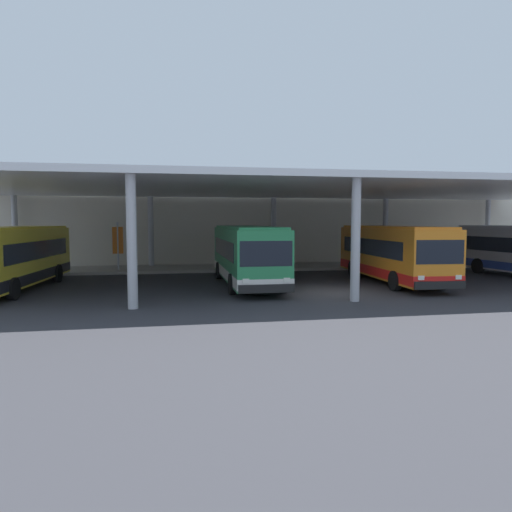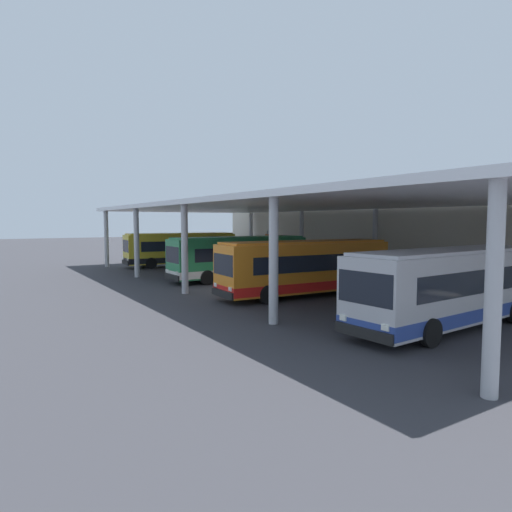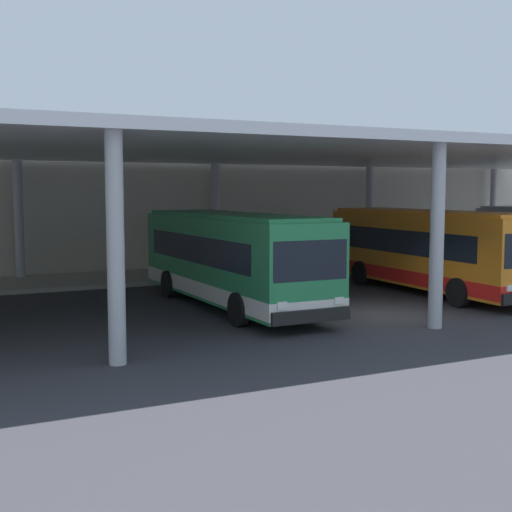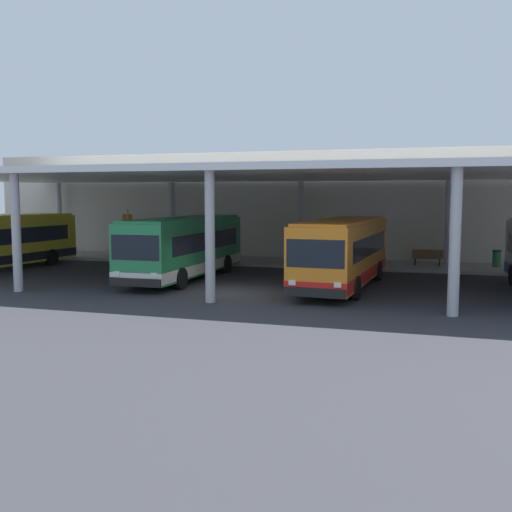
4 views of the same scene
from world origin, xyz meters
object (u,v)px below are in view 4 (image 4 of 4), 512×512
(bench_waiting, at_px, (427,257))
(trash_bin, at_px, (497,258))
(banner_sign, at_px, (128,230))
(bus_nearest_bay, at_px, (0,241))
(bus_middle_bay, at_px, (343,252))
(bus_second_bay, at_px, (185,247))

(bench_waiting, distance_m, trash_bin, 3.85)
(banner_sign, bearing_deg, bus_nearest_bay, -120.53)
(bus_middle_bay, height_order, trash_bin, bus_middle_bay)
(bus_nearest_bay, xyz_separation_m, trash_bin, (27.51, 8.39, -0.98))
(bus_second_bay, relative_size, bus_middle_bay, 0.99)
(bench_waiting, xyz_separation_m, trash_bin, (3.84, 0.32, 0.01))
(bus_nearest_bay, bearing_deg, bench_waiting, 18.84)
(trash_bin, bearing_deg, bench_waiting, -175.27)
(bus_second_bay, distance_m, bench_waiting, 14.58)
(bus_second_bay, bearing_deg, bus_nearest_bay, 178.34)
(bus_second_bay, bearing_deg, bus_middle_bay, -2.66)
(trash_bin, relative_size, banner_sign, 0.31)
(trash_bin, bearing_deg, banner_sign, -177.06)
(bus_second_bay, relative_size, banner_sign, 3.29)
(trash_bin, bearing_deg, bus_middle_bay, -129.41)
(bus_middle_bay, bearing_deg, bus_nearest_bay, 177.93)
(bus_nearest_bay, bearing_deg, bus_middle_bay, -2.07)
(bench_waiting, distance_m, banner_sign, 19.49)
(bus_middle_bay, height_order, bench_waiting, bus_middle_bay)
(bus_second_bay, xyz_separation_m, bus_middle_bay, (8.21, -0.38, 0.00))
(bus_second_bay, xyz_separation_m, banner_sign, (-7.56, 7.54, 0.32))
(banner_sign, bearing_deg, bus_second_bay, -44.94)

